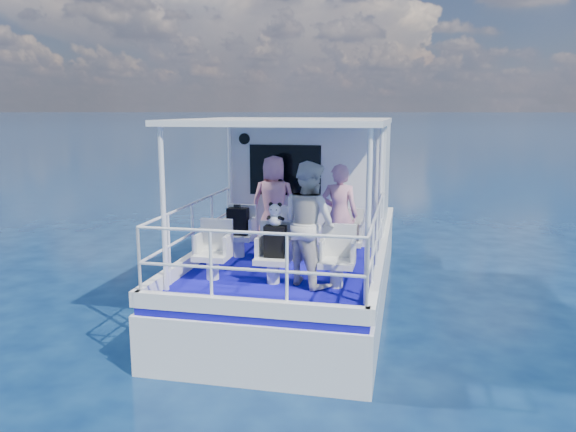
# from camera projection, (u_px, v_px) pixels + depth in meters

# --- Properties ---
(ground) EXTENTS (2000.00, 2000.00, 0.00)m
(ground) POSITION_uv_depth(u_px,v_px,m) (289.00, 316.00, 9.16)
(ground) COLOR #081C3E
(ground) RESTS_ON ground
(hull) EXTENTS (3.00, 7.00, 1.60)m
(hull) POSITION_uv_depth(u_px,v_px,m) (301.00, 296.00, 10.13)
(hull) COLOR white
(hull) RESTS_ON ground
(deck) EXTENTS (2.90, 6.90, 0.10)m
(deck) POSITION_uv_depth(u_px,v_px,m) (301.00, 251.00, 9.97)
(deck) COLOR #0F0A8B
(deck) RESTS_ON hull
(cabin) EXTENTS (2.85, 2.00, 2.20)m
(cabin) POSITION_uv_depth(u_px,v_px,m) (314.00, 178.00, 11.00)
(cabin) COLOR white
(cabin) RESTS_ON deck
(canopy) EXTENTS (3.00, 3.20, 0.08)m
(canopy) POSITION_uv_depth(u_px,v_px,m) (287.00, 122.00, 8.39)
(canopy) COLOR white
(canopy) RESTS_ON cabin
(canopy_posts) EXTENTS (2.77, 2.97, 2.20)m
(canopy_posts) POSITION_uv_depth(u_px,v_px,m) (286.00, 197.00, 8.55)
(canopy_posts) COLOR white
(canopy_posts) RESTS_ON deck
(railings) EXTENTS (2.84, 3.59, 1.00)m
(railings) POSITION_uv_depth(u_px,v_px,m) (281.00, 240.00, 8.35)
(railings) COLOR white
(railings) RESTS_ON deck
(seat_port_fwd) EXTENTS (0.48, 0.46, 0.38)m
(seat_port_fwd) POSITION_uv_depth(u_px,v_px,m) (239.00, 245.00, 9.34)
(seat_port_fwd) COLOR silver
(seat_port_fwd) RESTS_ON deck
(seat_center_fwd) EXTENTS (0.48, 0.46, 0.38)m
(seat_center_fwd) POSITION_uv_depth(u_px,v_px,m) (292.00, 248.00, 9.15)
(seat_center_fwd) COLOR silver
(seat_center_fwd) RESTS_ON deck
(seat_stbd_fwd) EXTENTS (0.48, 0.46, 0.38)m
(seat_stbd_fwd) POSITION_uv_depth(u_px,v_px,m) (347.00, 251.00, 8.97)
(seat_stbd_fwd) COLOR silver
(seat_stbd_fwd) RESTS_ON deck
(seat_port_aft) EXTENTS (0.48, 0.46, 0.38)m
(seat_port_aft) POSITION_uv_depth(u_px,v_px,m) (213.00, 266.00, 8.09)
(seat_port_aft) COLOR silver
(seat_port_aft) RESTS_ON deck
(seat_center_aft) EXTENTS (0.48, 0.46, 0.38)m
(seat_center_aft) POSITION_uv_depth(u_px,v_px,m) (273.00, 270.00, 7.91)
(seat_center_aft) COLOR silver
(seat_center_aft) RESTS_ON deck
(seat_stbd_aft) EXTENTS (0.48, 0.46, 0.38)m
(seat_stbd_aft) POSITION_uv_depth(u_px,v_px,m) (337.00, 274.00, 7.72)
(seat_stbd_aft) COLOR silver
(seat_stbd_aft) RESTS_ON deck
(passenger_port_fwd) EXTENTS (0.64, 0.47, 1.64)m
(passenger_port_fwd) POSITION_uv_depth(u_px,v_px,m) (274.00, 202.00, 9.81)
(passenger_port_fwd) COLOR pink
(passenger_port_fwd) RESTS_ON deck
(passenger_stbd_fwd) EXTENTS (0.60, 0.41, 1.60)m
(passenger_stbd_fwd) POSITION_uv_depth(u_px,v_px,m) (339.00, 215.00, 8.72)
(passenger_stbd_fwd) COLOR #CB839D
(passenger_stbd_fwd) RESTS_ON deck
(passenger_stbd_aft) EXTENTS (1.07, 1.04, 1.73)m
(passenger_stbd_aft) POSITION_uv_depth(u_px,v_px,m) (309.00, 224.00, 7.74)
(passenger_stbd_aft) COLOR silver
(passenger_stbd_aft) RESTS_ON deck
(backpack_port) EXTENTS (0.34, 0.19, 0.45)m
(backpack_port) POSITION_uv_depth(u_px,v_px,m) (238.00, 221.00, 9.25)
(backpack_port) COLOR black
(backpack_port) RESTS_ON seat_port_fwd
(backpack_center) EXTENTS (0.30, 0.17, 0.45)m
(backpack_center) POSITION_uv_depth(u_px,v_px,m) (275.00, 241.00, 7.83)
(backpack_center) COLOR black
(backpack_center) RESTS_ON seat_center_aft
(compact_camera) EXTENTS (0.10, 0.06, 0.06)m
(compact_camera) POSITION_uv_depth(u_px,v_px,m) (237.00, 206.00, 9.20)
(compact_camera) COLOR black
(compact_camera) RESTS_ON backpack_port
(panda) EXTENTS (0.21, 0.18, 0.33)m
(panda) POSITION_uv_depth(u_px,v_px,m) (275.00, 214.00, 7.75)
(panda) COLOR white
(panda) RESTS_ON backpack_center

